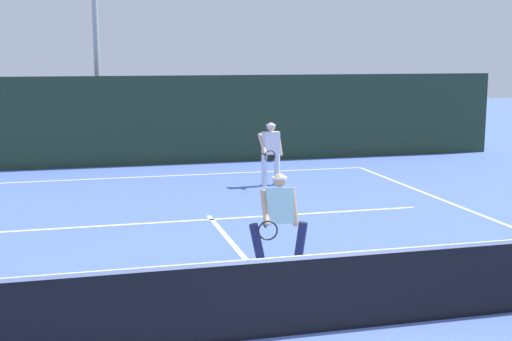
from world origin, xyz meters
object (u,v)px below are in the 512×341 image
at_px(tennis_ball, 4,320).
at_px(player_near, 279,219).
at_px(light_pole, 95,2).
at_px(player_far, 271,151).

bearing_deg(tennis_ball, player_near, 15.75).
xyz_separation_m(tennis_ball, light_pole, (1.70, 13.55, 4.85)).
xyz_separation_m(player_far, light_pole, (-4.04, 5.51, 4.00)).
bearing_deg(light_pole, tennis_ball, -97.15).
xyz_separation_m(player_near, light_pole, (-2.20, 12.45, 4.04)).
distance_m(player_far, light_pole, 7.92).
xyz_separation_m(player_far, tennis_ball, (-5.74, -8.04, -0.86)).
xyz_separation_m(player_near, tennis_ball, (-3.90, -1.10, -0.81)).
bearing_deg(player_far, player_near, 67.12).
height_order(player_near, tennis_ball, player_near).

